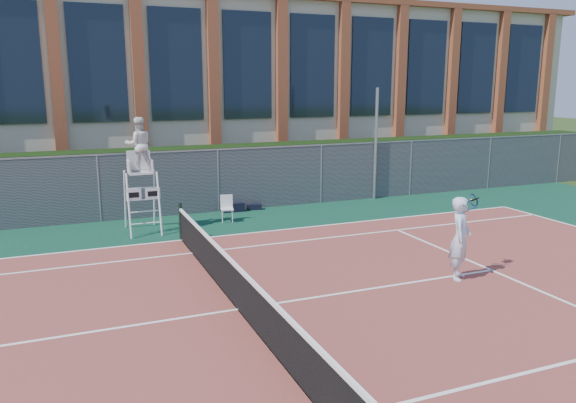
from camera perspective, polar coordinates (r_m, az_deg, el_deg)
name	(u,v)px	position (r m, az deg, el deg)	size (l,w,h in m)	color
ground	(238,311)	(11.49, -5.06, -10.99)	(120.00, 120.00, 0.00)	#233814
apron	(225,294)	(12.38, -6.45, -9.28)	(36.00, 20.00, 0.01)	#0C3527
tennis_court	(238,310)	(11.48, -5.06, -10.90)	(23.77, 10.97, 0.02)	brown
tennis_net	(238,285)	(11.29, -5.11, -8.48)	(0.10, 11.30, 1.10)	black
fence	(161,185)	(19.48, -12.78, 1.65)	(40.00, 0.06, 2.20)	#595E60
hedge	(155,179)	(20.64, -13.34, 2.20)	(40.00, 1.40, 2.20)	black
building	(125,90)	(28.26, -16.21, 10.78)	(45.00, 10.60, 8.22)	#BCB29C
steel_pole	(376,144)	(22.10, 8.90, 5.76)	(0.12, 0.12, 4.32)	#9EA0A5
umpire_chair	(139,148)	(17.42, -14.92, 5.30)	(0.99, 1.52, 3.53)	white
plastic_chair	(227,206)	(18.53, -6.24, -0.46)	(0.48, 0.48, 0.87)	silver
sports_bag_near	(234,207)	(19.97, -5.55, -0.58)	(0.74, 0.30, 0.32)	black
sports_bag_far	(254,207)	(20.24, -3.45, -0.54)	(0.51, 0.22, 0.20)	black
tennis_player	(460,238)	(13.44, 17.11, -3.57)	(1.11, 0.88, 1.93)	silver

